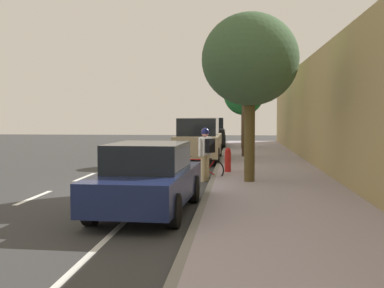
# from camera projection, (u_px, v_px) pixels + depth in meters

# --- Properties ---
(ground) EXTENTS (76.22, 76.22, 0.00)m
(ground) POSITION_uv_depth(u_px,v_px,m) (144.00, 189.00, 14.05)
(ground) COLOR #353535
(sidewalk) EXTENTS (3.65, 47.64, 0.16)m
(sidewalk) POSITION_uv_depth(u_px,v_px,m) (278.00, 188.00, 13.69)
(sidewalk) COLOR #A195A4
(sidewalk) RESTS_ON ground
(curb_edge) EXTENTS (0.16, 47.64, 0.16)m
(curb_edge) POSITION_uv_depth(u_px,v_px,m) (210.00, 187.00, 13.86)
(curb_edge) COLOR gray
(curb_edge) RESTS_ON ground
(lane_stripe_centre) EXTENTS (0.14, 48.40, 0.01)m
(lane_stripe_centre) POSITION_uv_depth(u_px,v_px,m) (63.00, 186.00, 14.66)
(lane_stripe_centre) COLOR white
(lane_stripe_centre) RESTS_ON ground
(lane_stripe_bike_edge) EXTENTS (0.12, 47.64, 0.01)m
(lane_stripe_bike_edge) POSITION_uv_depth(u_px,v_px,m) (159.00, 189.00, 14.00)
(lane_stripe_bike_edge) COLOR white
(lane_stripe_bike_edge) RESTS_ON ground
(building_facade) EXTENTS (0.50, 47.64, 4.56)m
(building_facade) POSITION_uv_depth(u_px,v_px,m) (356.00, 109.00, 13.36)
(building_facade) COLOR tan
(building_facade) RESTS_ON ground
(parked_sedan_dark_blue_second) EXTENTS (2.00, 4.48, 1.52)m
(parked_sedan_dark_blue_second) POSITION_uv_depth(u_px,v_px,m) (148.00, 178.00, 10.59)
(parked_sedan_dark_blue_second) COLOR navy
(parked_sedan_dark_blue_second) RESTS_ON ground
(parked_suv_tan_mid) EXTENTS (1.98, 4.71, 1.99)m
(parked_suv_tan_mid) POSITION_uv_depth(u_px,v_px,m) (199.00, 139.00, 22.04)
(parked_suv_tan_mid) COLOR tan
(parked_suv_tan_mid) RESTS_ON ground
(parked_pickup_black_far) EXTENTS (2.12, 5.34, 1.95)m
(parked_pickup_black_far) POSITION_uv_depth(u_px,v_px,m) (210.00, 134.00, 31.72)
(parked_pickup_black_far) COLOR black
(parked_pickup_black_far) RESTS_ON ground
(bicycle_at_curb) EXTENTS (1.63, 0.71, 0.75)m
(bicycle_at_curb) POSITION_uv_depth(u_px,v_px,m) (200.00, 168.00, 16.08)
(bicycle_at_curb) COLOR black
(bicycle_at_curb) RESTS_ON ground
(cyclist_with_backpack) EXTENTS (0.53, 0.55, 1.72)m
(cyclist_with_backpack) POSITION_uv_depth(u_px,v_px,m) (206.00, 149.00, 15.56)
(cyclist_with_backpack) COLOR #C6B284
(cyclist_with_backpack) RESTS_ON ground
(street_tree_mid_block) EXTENTS (2.85, 2.85, 4.96)m
(street_tree_mid_block) POSITION_uv_depth(u_px,v_px,m) (250.00, 60.00, 14.30)
(street_tree_mid_block) COLOR #504220
(street_tree_mid_block) RESTS_ON sidewalk
(street_tree_far_end) EXTENTS (2.25, 2.25, 5.34)m
(street_tree_far_end) POSITION_uv_depth(u_px,v_px,m) (245.00, 71.00, 23.12)
(street_tree_far_end) COLOR brown
(street_tree_far_end) RESTS_ON sidewalk
(street_tree_corner) EXTENTS (2.39, 2.39, 4.56)m
(street_tree_corner) POSITION_uv_depth(u_px,v_px,m) (244.00, 93.00, 28.65)
(street_tree_corner) COLOR brown
(street_tree_corner) RESTS_ON sidewalk
(fire_hydrant) EXTENTS (0.22, 0.22, 0.84)m
(fire_hydrant) POSITION_uv_depth(u_px,v_px,m) (228.00, 160.00, 16.94)
(fire_hydrant) COLOR red
(fire_hydrant) RESTS_ON sidewalk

